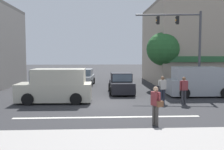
% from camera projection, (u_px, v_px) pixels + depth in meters
% --- Properties ---
extents(ground_plane, '(120.00, 120.00, 0.00)m').
position_uv_depth(ground_plane, '(105.00, 104.00, 16.09)').
color(ground_plane, '#2B2B2D').
extents(lane_marking_stripe, '(9.00, 0.24, 0.01)m').
position_uv_depth(lane_marking_stripe, '(107.00, 117.00, 12.60)').
color(lane_marking_stripe, silver).
rests_on(lane_marking_stripe, ground).
extents(building_right_corner, '(14.00, 10.83, 8.10)m').
position_uv_depth(building_right_corner, '(216.00, 44.00, 27.80)').
color(building_right_corner, tan).
rests_on(building_right_corner, ground).
extents(street_tree, '(2.92, 2.92, 4.94)m').
position_uv_depth(street_tree, '(163.00, 49.00, 22.93)').
color(street_tree, '#4C3823').
rests_on(street_tree, ground).
extents(utility_pole_far_right, '(1.40, 0.22, 8.68)m').
position_uv_depth(utility_pole_far_right, '(203.00, 37.00, 23.06)').
color(utility_pole_far_right, brown).
rests_on(utility_pole_far_right, ground).
extents(traffic_light_mast, '(4.87, 0.66, 6.20)m').
position_uv_depth(traffic_light_mast, '(187.00, 39.00, 19.54)').
color(traffic_light_mast, '#47474C').
rests_on(traffic_light_mast, ground).
extents(sedan_crossing_center, '(1.89, 4.10, 1.58)m').
position_uv_depth(sedan_crossing_center, '(121.00, 84.00, 20.41)').
color(sedan_crossing_center, black).
rests_on(sedan_crossing_center, ground).
extents(van_waiting_far, '(4.63, 2.11, 2.11)m').
position_uv_depth(van_waiting_far, '(56.00, 86.00, 16.42)').
color(van_waiting_far, '#B7B29E').
rests_on(van_waiting_far, ground).
extents(sedan_approaching_near, '(2.11, 4.22, 1.58)m').
position_uv_depth(sedan_approaching_near, '(84.00, 78.00, 25.55)').
color(sedan_approaching_near, '#999EA3').
rests_on(sedan_approaching_near, ground).
extents(van_crossing_leftbound, '(4.62, 2.08, 2.11)m').
position_uv_depth(van_crossing_leftbound, '(199.00, 82.00, 18.84)').
color(van_crossing_leftbound, '#999EA3').
rests_on(van_crossing_leftbound, ground).
extents(pedestrian_foreground_with_bag, '(0.47, 0.67, 1.67)m').
position_uv_depth(pedestrian_foreground_with_bag, '(156.00, 103.00, 11.09)').
color(pedestrian_foreground_with_bag, '#4C4742').
rests_on(pedestrian_foreground_with_bag, ground).
extents(pedestrian_mid_crossing, '(0.69, 0.36, 1.67)m').
position_uv_depth(pedestrian_mid_crossing, '(162.00, 88.00, 16.17)').
color(pedestrian_mid_crossing, '#232838').
rests_on(pedestrian_mid_crossing, ground).
extents(pedestrian_far_side, '(0.56, 0.30, 1.67)m').
position_uv_depth(pedestrian_far_side, '(184.00, 89.00, 15.78)').
color(pedestrian_far_side, '#333338').
rests_on(pedestrian_far_side, ground).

